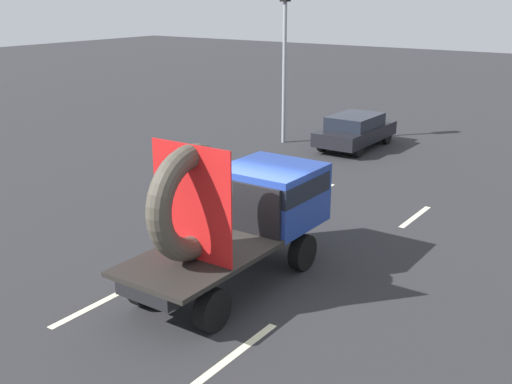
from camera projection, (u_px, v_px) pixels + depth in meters
The scene contains 8 objects.
ground_plane at pixel (237, 279), 13.63m from camera, with size 120.00×120.00×0.00m, color #28282B.
flatbed_truck at pixel (246, 209), 13.34m from camera, with size 2.02×5.23×3.35m.
distant_sedan at pixel (355, 130), 25.06m from camera, with size 1.79×4.18×1.36m.
traffic_light at pixel (285, 39), 24.92m from camera, with size 0.42×0.36×6.60m.
lane_dash_left_near at pixel (95, 305), 12.50m from camera, with size 2.23×0.16×0.01m, color beige.
lane_dash_left_far at pixel (311, 195), 19.29m from camera, with size 2.91×0.16×0.01m, color beige.
lane_dash_right_near at pixel (233, 356), 10.74m from camera, with size 2.59×0.16×0.01m, color beige.
lane_dash_right_far at pixel (415, 217), 17.45m from camera, with size 2.05×0.16×0.01m, color beige.
Camera 1 is at (7.42, -9.93, 6.00)m, focal length 43.49 mm.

